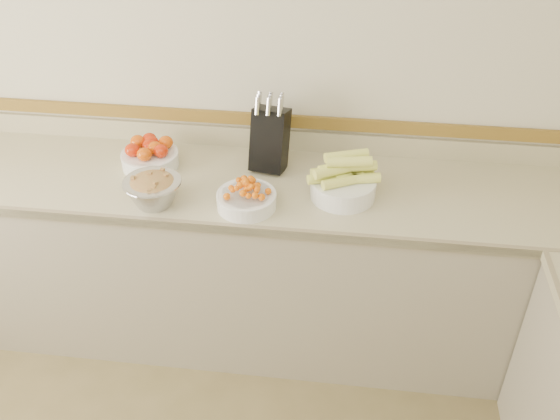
# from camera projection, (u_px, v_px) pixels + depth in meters

# --- Properties ---
(back_wall) EXTENTS (4.00, 0.00, 4.00)m
(back_wall) POSITION_uv_depth(u_px,v_px,m) (221.00, 65.00, 2.78)
(back_wall) COLOR beige
(back_wall) RESTS_ON ground_plane
(counter_back) EXTENTS (4.00, 0.65, 1.08)m
(counter_back) POSITION_uv_depth(u_px,v_px,m) (217.00, 257.00, 3.01)
(counter_back) COLOR #BAB187
(counter_back) RESTS_ON ground_plane
(knife_block) EXTENTS (0.18, 0.21, 0.36)m
(knife_block) POSITION_uv_depth(u_px,v_px,m) (270.00, 138.00, 2.76)
(knife_block) COLOR black
(knife_block) RESTS_ON counter_back
(tomato_bowl) EXTENTS (0.26, 0.26, 0.13)m
(tomato_bowl) POSITION_uv_depth(u_px,v_px,m) (150.00, 155.00, 2.81)
(tomato_bowl) COLOR white
(tomato_bowl) RESTS_ON counter_back
(cherry_tomato_bowl) EXTENTS (0.25, 0.25, 0.14)m
(cherry_tomato_bowl) POSITION_uv_depth(u_px,v_px,m) (247.00, 198.00, 2.56)
(cherry_tomato_bowl) COLOR white
(cherry_tomato_bowl) RESTS_ON counter_back
(corn_bowl) EXTENTS (0.31, 0.28, 0.20)m
(corn_bowl) POSITION_uv_depth(u_px,v_px,m) (343.00, 182.00, 2.60)
(corn_bowl) COLOR white
(corn_bowl) RESTS_ON counter_back
(rhubarb_bowl) EXTENTS (0.24, 0.24, 0.14)m
(rhubarb_bowl) POSITION_uv_depth(u_px,v_px,m) (153.00, 189.00, 2.56)
(rhubarb_bowl) COLOR #B2B2BA
(rhubarb_bowl) RESTS_ON counter_back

